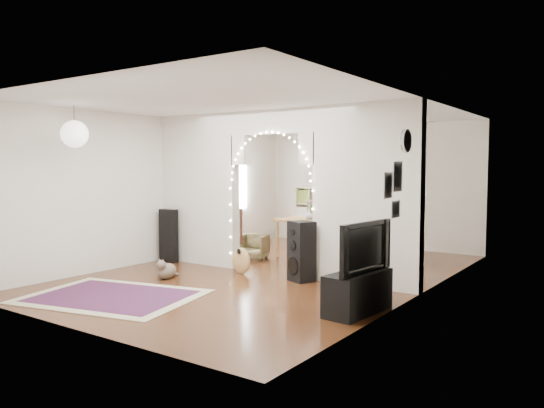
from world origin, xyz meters
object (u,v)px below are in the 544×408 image
Objects in this scene: bookcase at (327,220)px; dining_chair_left at (253,247)px; dining_chair_right at (370,258)px; floor_speaker at (301,251)px; acoustic_guitar at (241,250)px; dining_table at (309,223)px; media_console at (358,293)px.

bookcase is 2.59× the size of dining_chair_left.
dining_chair_left is 1.11× the size of dining_chair_right.
bookcase is at bearing 134.00° from floor_speaker.
acoustic_guitar is 0.73× the size of dining_table.
dining_table is at bearing 135.44° from media_console.
floor_speaker is at bearing 148.80° from media_console.
bookcase reaches higher than dining_table.
media_console reaches higher than dining_chair_left.
acoustic_guitar is 1.93× the size of dining_chair_right.
floor_speaker is 2.69m from bookcase.
acoustic_guitar is 0.92× the size of media_console.
dining_chair_left is at bearing 151.11° from media_console.
floor_speaker is 1.90m from media_console.
dining_table is (-0.07, -0.58, 0.00)m from bookcase.
media_console is 4.01m from dining_chair_left.
acoustic_guitar is at bearing -88.24° from dining_table.
acoustic_guitar is 2.82m from media_console.
floor_speaker is 1.77× the size of dining_chair_left.
acoustic_guitar is 2.21m from dining_chair_right.
dining_chair_right is (1.63, 1.47, -0.18)m from acoustic_guitar.
media_console is 2.10× the size of dining_chair_right.
bookcase is 2.87× the size of dining_chair_right.
media_console is at bearing -51.57° from dining_chair_left.
acoustic_guitar is at bearing -141.48° from dining_chair_right.
media_console is 4.42m from bookcase.
media_console reaches higher than dining_chair_right.
dining_chair_left reaches higher than dining_chair_right.
media_console is 0.80× the size of dining_table.
bookcase is at bearing 41.36° from dining_chair_left.
bookcase reaches higher than dining_chair_right.
bookcase is at bearing 138.82° from dining_chair_right.
floor_speaker reaches higher than media_console.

